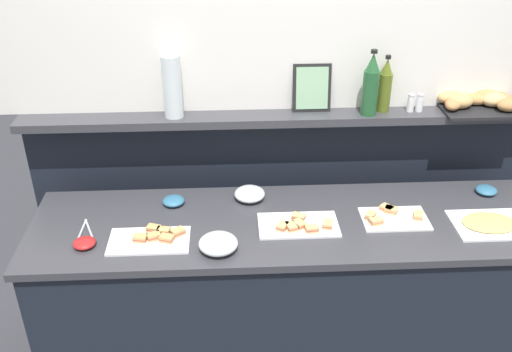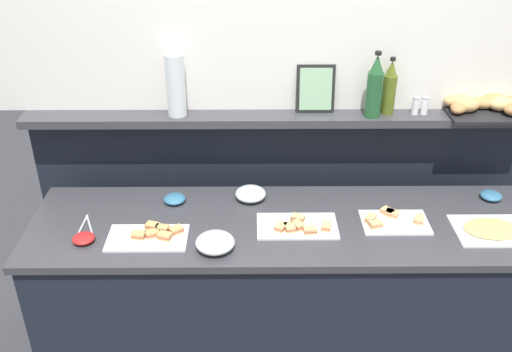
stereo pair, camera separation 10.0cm
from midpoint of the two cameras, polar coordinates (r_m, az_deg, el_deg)
The scene contains 20 objects.
ground_plane at distance 3.60m, azimuth 1.17°, elevation -11.24°, with size 12.00×12.00×0.00m, color #38383D.
buffet_counter at distance 2.85m, azimuth 2.13°, elevation -12.14°, with size 2.32×0.63×0.91m.
back_ledge_unit at distance 3.12m, azimuth 1.43°, elevation -3.34°, with size 2.54×0.22×1.25m.
sandwich_platter_rear at distance 2.64m, azimuth 12.35°, elevation -4.04°, with size 0.30×0.19×0.04m.
sandwich_platter_front at distance 2.53m, azimuth 3.21°, elevation -4.89°, with size 0.35×0.20×0.04m.
sandwich_platter_side at distance 2.49m, azimuth -11.37°, elevation -6.12°, with size 0.34×0.19×0.04m.
cold_cuts_platter at distance 2.72m, azimuth 21.20°, elevation -4.47°, with size 0.32×0.24×0.02m.
glass_bowl_large at distance 2.39m, azimuth -4.97°, elevation -6.78°, with size 0.16×0.16×0.07m.
glass_bowl_medium at distance 2.72m, azimuth -1.69°, elevation -1.85°, with size 0.15×0.15×0.06m.
condiment_bowl_teal at distance 2.72m, azimuth -9.25°, elevation -2.46°, with size 0.10×0.10×0.04m, color teal.
condiment_bowl_dark at distance 2.53m, azimuth -17.79°, elevation -6.37°, with size 0.09×0.09×0.03m, color red.
condiment_bowl_red at distance 2.96m, azimuth 21.01°, elevation -1.33°, with size 0.10×0.10×0.04m, color teal.
serving_tongs at distance 2.62m, azimuth -17.64°, elevation -5.22°, with size 0.08×0.19×0.01m.
olive_oil_bottle at distance 2.82m, azimuth 11.69°, elevation 8.70°, with size 0.06×0.06×0.28m.
wine_bottle_green at distance 2.76m, azimuth 10.30°, elevation 8.79°, with size 0.08×0.08×0.32m.
salt_shaker at distance 2.87m, azimuth 14.14°, elevation 7.05°, with size 0.03×0.03×0.09m.
pepper_shaker at distance 2.88m, azimuth 14.99°, elevation 7.04°, with size 0.03×0.03×0.09m.
bread_basket at distance 3.00m, azimuth 20.35°, elevation 6.97°, with size 0.42×0.26×0.08m.
framed_picture at distance 2.78m, azimuth 4.54°, elevation 8.70°, with size 0.18×0.05×0.23m.
water_carafe at distance 2.72m, azimuth -9.37°, elevation 8.75°, with size 0.09×0.09×0.30m, color silver.
Camera 1 is at (-0.26, -2.12, 2.35)m, focal length 40.26 mm.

